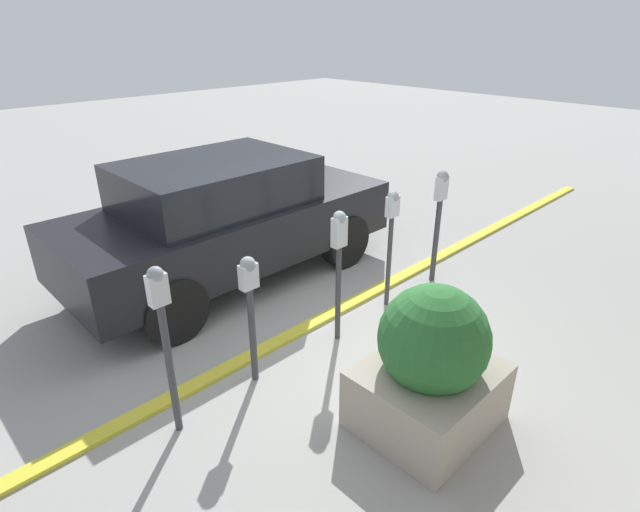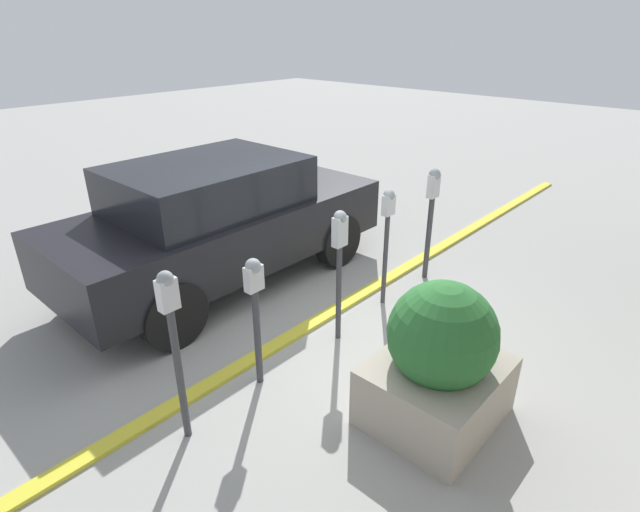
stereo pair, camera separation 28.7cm
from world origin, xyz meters
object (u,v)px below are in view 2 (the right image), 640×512
at_px(parking_meter_middle, 339,252).
at_px(planter_box, 439,361).
at_px(parking_meter_fourth, 387,225).
at_px(parking_meter_nearest, 173,331).
at_px(parked_car_front, 219,220).
at_px(parking_meter_farthest, 432,205).
at_px(parking_meter_second, 255,300).

relative_size(parking_meter_middle, planter_box, 1.14).
relative_size(parking_meter_fourth, planter_box, 1.12).
bearing_deg(parking_meter_nearest, parking_meter_middle, -0.16).
distance_m(parking_meter_fourth, planter_box, 2.03).
bearing_deg(parked_car_front, parking_meter_middle, -90.58).
xyz_separation_m(parking_meter_nearest, parked_car_front, (1.95, 2.01, -0.17)).
relative_size(parking_meter_nearest, parking_meter_fourth, 1.06).
bearing_deg(parking_meter_farthest, parking_meter_middle, -178.16).
bearing_deg(parking_meter_farthest, planter_box, -147.13).
height_order(planter_box, parked_car_front, parked_car_front).
xyz_separation_m(parking_meter_middle, parked_car_front, (0.02, 2.02, -0.17)).
height_order(parking_meter_second, parked_car_front, parked_car_front).
relative_size(planter_box, parked_car_front, 0.30).
height_order(parking_meter_middle, parking_meter_fourth, parking_meter_middle).
bearing_deg(parking_meter_second, parking_meter_nearest, -175.20).
xyz_separation_m(parking_meter_nearest, planter_box, (1.57, -1.40, -0.44)).
bearing_deg(parking_meter_farthest, parking_meter_nearest, -179.17).
xyz_separation_m(parking_meter_second, parking_meter_middle, (1.07, -0.08, 0.13)).
bearing_deg(parking_meter_middle, parking_meter_fourth, 4.96).
xyz_separation_m(parking_meter_farthest, planter_box, (-2.26, -1.46, -0.44)).
xyz_separation_m(parking_meter_farthest, parked_car_front, (-1.87, 1.95, -0.17)).
bearing_deg(planter_box, parked_car_front, 83.57).
bearing_deg(parking_meter_nearest, parking_meter_farthest, 0.83).
height_order(parking_meter_middle, parking_meter_farthest, parking_meter_farthest).
distance_m(parking_meter_middle, parking_meter_fourth, 0.95).
distance_m(parking_meter_nearest, parking_meter_fourth, 2.89).
relative_size(parking_meter_fourth, parking_meter_farthest, 0.97).
distance_m(parking_meter_nearest, parking_meter_farthest, 3.83).
xyz_separation_m(parking_meter_fourth, planter_box, (-1.32, -1.48, -0.44)).
distance_m(planter_box, parked_car_front, 3.45).
distance_m(parking_meter_second, parked_car_front, 2.22).
xyz_separation_m(parking_meter_nearest, parking_meter_farthest, (3.83, 0.06, -0.00)).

